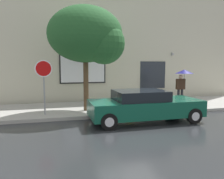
% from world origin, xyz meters
% --- Properties ---
extents(ground_plane, '(60.00, 60.00, 0.00)m').
position_xyz_m(ground_plane, '(0.00, 0.00, 0.00)').
color(ground_plane, '#282B2D').
extents(sidewalk, '(20.00, 4.00, 0.15)m').
position_xyz_m(sidewalk, '(0.00, 3.00, 0.07)').
color(sidewalk, '#A3A099').
rests_on(sidewalk, ground).
extents(building_facade, '(20.00, 0.67, 7.00)m').
position_xyz_m(building_facade, '(-0.00, 5.50, 3.49)').
color(building_facade, beige).
rests_on(building_facade, ground).
extents(parked_car, '(4.70, 1.95, 1.34)m').
position_xyz_m(parked_car, '(0.62, 0.01, 0.67)').
color(parked_car, '#0F4C38').
rests_on(parked_car, ground).
extents(fire_hydrant, '(0.30, 0.44, 0.81)m').
position_xyz_m(fire_hydrant, '(0.57, 1.62, 0.55)').
color(fire_hydrant, yellow).
rests_on(fire_hydrant, sidewalk).
extents(pedestrian_with_umbrella, '(1.02, 1.02, 1.96)m').
position_xyz_m(pedestrian_with_umbrella, '(4.11, 2.65, 1.72)').
color(pedestrian_with_umbrella, black).
rests_on(pedestrian_with_umbrella, sidewalk).
extents(street_tree, '(3.60, 3.06, 5.05)m').
position_xyz_m(street_tree, '(-1.34, 2.16, 3.74)').
color(street_tree, '#4C3823').
rests_on(street_tree, sidewalk).
extents(stop_sign, '(0.76, 0.10, 2.46)m').
position_xyz_m(stop_sign, '(-3.46, 1.75, 1.89)').
color(stop_sign, gray).
rests_on(stop_sign, sidewalk).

